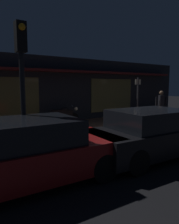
{
  "coord_description": "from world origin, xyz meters",
  "views": [
    {
      "loc": [
        -5.56,
        -5.28,
        2.15
      ],
      "look_at": [
        -0.29,
        2.4,
        0.95
      ],
      "focal_mm": 34.23,
      "sensor_mm": 36.0,
      "label": 1
    }
  ],
  "objects": [
    {
      "name": "person_bystander",
      "position": [
        4.12,
        1.99,
        1.03
      ],
      "size": [
        0.55,
        0.44,
        1.67
      ],
      "color": "#28232D",
      "rests_on": "sidewalk_slab"
    },
    {
      "name": "storefront_building",
      "position": [
        0.0,
        6.39,
        1.8
      ],
      "size": [
        18.0,
        3.3,
        3.6
      ],
      "color": "black",
      "rests_on": "ground_plane"
    },
    {
      "name": "parked_car_across",
      "position": [
        -0.52,
        -1.21,
        0.7
      ],
      "size": [
        4.2,
        2.02,
        1.42
      ],
      "color": "black",
      "rests_on": "ground_plane"
    },
    {
      "name": "sidewalk_slab",
      "position": [
        0.0,
        3.0,
        0.07
      ],
      "size": [
        18.0,
        4.0,
        0.15
      ],
      "primitive_type": "cube",
      "color": "brown",
      "rests_on": "ground_plane"
    },
    {
      "name": "sign_post",
      "position": [
        3.78,
        3.38,
        1.51
      ],
      "size": [
        0.44,
        0.09,
        2.4
      ],
      "color": "#47474C",
      "rests_on": "sidewalk_slab"
    },
    {
      "name": "traffic_light_pole",
      "position": [
        -3.97,
        -0.12,
        2.48
      ],
      "size": [
        0.24,
        0.33,
        3.6
      ],
      "color": "black",
      "rests_on": "ground_plane"
    },
    {
      "name": "ground_plane",
      "position": [
        0.0,
        0.0,
        0.0
      ],
      "size": [
        60.0,
        60.0,
        0.0
      ],
      "primitive_type": "plane",
      "color": "black"
    },
    {
      "name": "motorcycle",
      "position": [
        -0.69,
        4.2,
        0.65
      ],
      "size": [
        1.63,
        0.81,
        0.97
      ],
      "color": "black",
      "rests_on": "sidewalk_slab"
    },
    {
      "name": "parked_car_far",
      "position": [
        -4.1,
        -0.88,
        0.7
      ],
      "size": [
        4.18,
        1.95,
        1.42
      ],
      "color": "black",
      "rests_on": "ground_plane"
    }
  ]
}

